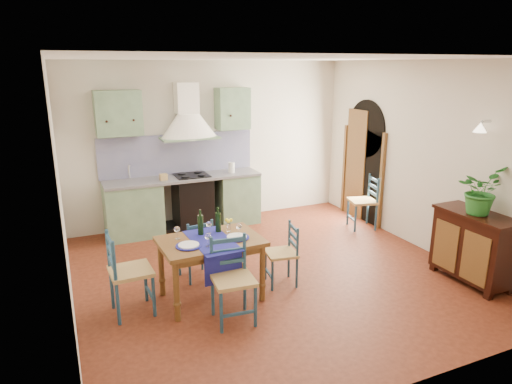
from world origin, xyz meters
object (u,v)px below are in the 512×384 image
chair_near (232,279)px  sideboard (473,245)px  dining_table (211,246)px  potted_plant (480,190)px

chair_near → sideboard: 3.18m
dining_table → sideboard: bearing=-16.4°
dining_table → potted_plant: potted_plant is taller
dining_table → sideboard: dining_table is taller
potted_plant → dining_table: bearing=163.4°
chair_near → dining_table: bearing=95.5°
dining_table → chair_near: 0.59m
chair_near → potted_plant: (3.13, -0.39, 0.75)m
dining_table → sideboard: 3.34m
sideboard → chair_near: bearing=173.1°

